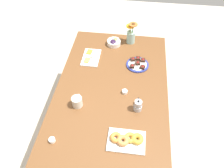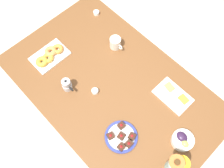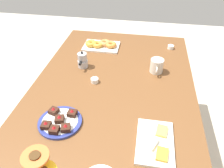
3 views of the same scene
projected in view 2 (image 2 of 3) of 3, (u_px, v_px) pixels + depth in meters
The scene contains 11 objects.
ground_plane at pixel (112, 117), 2.50m from camera, with size 6.00×6.00×0.00m, color beige.
dining_table at pixel (112, 91), 1.90m from camera, with size 1.60×1.00×0.74m.
coffee_mug at pixel (115, 43), 1.93m from camera, with size 0.12×0.09×0.09m.
grape_bowl at pixel (183, 140), 1.63m from camera, with size 0.15×0.15×0.07m.
cheese_platter at pixel (173, 96), 1.78m from camera, with size 0.26×0.17×0.03m.
croissant_platter at pixel (50, 56), 1.91m from camera, with size 0.19×0.28×0.05m.
jam_cup_honey at pixel (95, 91), 1.79m from camera, with size 0.05×0.05×0.03m.
jam_cup_berry at pixel (96, 13), 2.10m from camera, with size 0.05×0.05×0.03m.
dessert_plate at pixel (121, 137), 1.65m from camera, with size 0.22×0.22×0.05m.
flower_vase at pixel (174, 166), 1.51m from camera, with size 0.12×0.12×0.24m.
moka_pot at pixel (67, 85), 1.78m from camera, with size 0.11×0.07×0.12m.
Camera 2 is at (0.55, -0.53, 2.40)m, focal length 40.00 mm.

